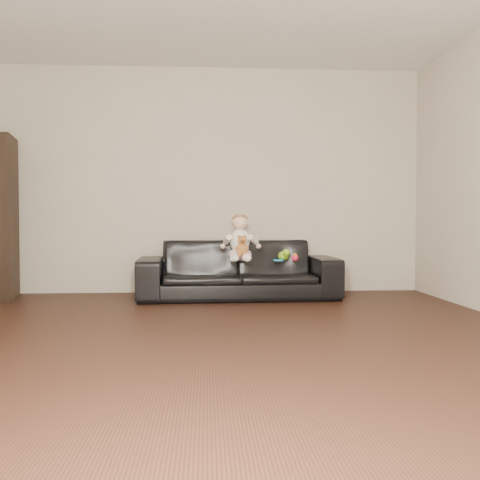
{
  "coord_description": "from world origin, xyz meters",
  "views": [
    {
      "loc": [
        -0.0,
        -3.48,
        0.82
      ],
      "look_at": [
        0.36,
        2.15,
        0.63
      ],
      "focal_mm": 40.0,
      "sensor_mm": 36.0,
      "label": 1
    }
  ],
  "objects": [
    {
      "name": "toy_rattle",
      "position": [
        0.93,
        2.04,
        0.44
      ],
      "size": [
        0.09,
        0.09,
        0.07
      ],
      "primitive_type": "sphere",
      "rotation": [
        0.0,
        0.0,
        -0.4
      ],
      "color": "red",
      "rests_on": "sofa"
    },
    {
      "name": "floor",
      "position": [
        0.0,
        0.0,
        0.0
      ],
      "size": [
        5.5,
        5.5,
        0.0
      ],
      "primitive_type": "plane",
      "color": "black",
      "rests_on": "ground"
    },
    {
      "name": "teddy_bear",
      "position": [
        0.37,
        1.98,
        0.57
      ],
      "size": [
        0.14,
        0.14,
        0.21
      ],
      "rotation": [
        0.0,
        0.0,
        -0.39
      ],
      "color": "#A86530",
      "rests_on": "sofa"
    },
    {
      "name": "baby",
      "position": [
        0.36,
        2.13,
        0.63
      ],
      "size": [
        0.36,
        0.44,
        0.5
      ],
      "rotation": [
        0.0,
        0.0,
        -0.17
      ],
      "color": "#FBD4D6",
      "rests_on": "sofa"
    },
    {
      "name": "wall_back",
      "position": [
        0.0,
        2.75,
        1.3
      ],
      "size": [
        5.0,
        0.0,
        5.0
      ],
      "primitive_type": "plane",
      "rotation": [
        1.57,
        0.0,
        0.0
      ],
      "color": "#BEB4A0",
      "rests_on": "ground"
    },
    {
      "name": "sofa",
      "position": [
        0.34,
        2.25,
        0.31
      ],
      "size": [
        2.15,
        0.89,
        0.62
      ],
      "primitive_type": "imported",
      "rotation": [
        0.0,
        0.0,
        0.03
      ],
      "color": "black",
      "rests_on": "floor"
    },
    {
      "name": "toy_green",
      "position": [
        0.82,
        2.17,
        0.46
      ],
      "size": [
        0.13,
        0.15,
        0.1
      ],
      "primitive_type": "ellipsoid",
      "rotation": [
        0.0,
        0.0,
        -0.15
      ],
      "color": "#82C617",
      "rests_on": "sofa"
    },
    {
      "name": "toy_blue_disc",
      "position": [
        0.76,
        2.1,
        0.42
      ],
      "size": [
        0.14,
        0.14,
        0.02
      ],
      "primitive_type": "cylinder",
      "rotation": [
        0.0,
        0.0,
        -0.27
      ],
      "color": "#1882C1",
      "rests_on": "sofa"
    }
  ]
}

